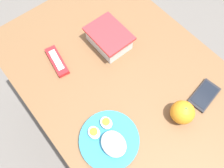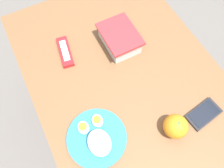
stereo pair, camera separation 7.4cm
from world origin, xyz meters
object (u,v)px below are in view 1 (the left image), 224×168
at_px(orange_fruit, 182,112).
at_px(candy_bar, 57,61).
at_px(food_container, 109,39).
at_px(cell_phone, 204,95).
at_px(rice_plate, 110,140).

xyz_separation_m(orange_fruit, candy_bar, (-0.47, -0.22, -0.03)).
distance_m(orange_fruit, candy_bar, 0.52).
xyz_separation_m(food_container, candy_bar, (-0.06, -0.22, -0.02)).
bearing_deg(orange_fruit, cell_phone, 87.76).
relative_size(orange_fruit, rice_plate, 0.41).
bearing_deg(candy_bar, food_container, 74.24).
height_order(orange_fruit, rice_plate, orange_fruit).
relative_size(food_container, orange_fruit, 2.10).
bearing_deg(candy_bar, orange_fruit, 24.68).
distance_m(orange_fruit, rice_plate, 0.27).
height_order(food_container, cell_phone, food_container).
bearing_deg(cell_phone, rice_plate, -104.14).
xyz_separation_m(food_container, orange_fruit, (0.41, -0.00, 0.01)).
bearing_deg(rice_plate, orange_fruit, 70.11).
xyz_separation_m(food_container, cell_phone, (0.41, 0.13, -0.03)).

